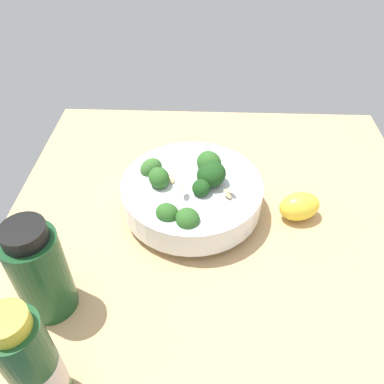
{
  "coord_description": "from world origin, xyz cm",
  "views": [
    {
      "loc": [
        2.36,
        44.26,
        46.9
      ],
      "look_at": [
        4.28,
        -3.05,
        4.0
      ],
      "focal_mm": 36.72,
      "sensor_mm": 36.0,
      "label": 1
    }
  ],
  "objects_px": {
    "bottle_tall": "(34,367)",
    "bottle_short": "(40,271)",
    "lemon_wedge": "(299,206)",
    "bowl_of_broccoli": "(192,192)"
  },
  "relations": [
    {
      "from": "bottle_tall",
      "to": "bottle_short",
      "type": "bearing_deg",
      "value": -73.94
    },
    {
      "from": "bowl_of_broccoli",
      "to": "bottle_tall",
      "type": "xyz_separation_m",
      "value": [
        0.15,
        0.3,
        0.04
      ]
    },
    {
      "from": "bowl_of_broccoli",
      "to": "bottle_short",
      "type": "height_order",
      "value": "bottle_short"
    },
    {
      "from": "lemon_wedge",
      "to": "bottle_short",
      "type": "distance_m",
      "value": 0.4
    },
    {
      "from": "bowl_of_broccoli",
      "to": "lemon_wedge",
      "type": "height_order",
      "value": "bowl_of_broccoli"
    },
    {
      "from": "bottle_tall",
      "to": "bottle_short",
      "type": "distance_m",
      "value": 0.12
    },
    {
      "from": "bottle_tall",
      "to": "bottle_short",
      "type": "height_order",
      "value": "bottle_tall"
    },
    {
      "from": "bottle_tall",
      "to": "bottle_short",
      "type": "relative_size",
      "value": 1.12
    },
    {
      "from": "bowl_of_broccoli",
      "to": "lemon_wedge",
      "type": "xyz_separation_m",
      "value": [
        -0.18,
        0.01,
        -0.02
      ]
    },
    {
      "from": "lemon_wedge",
      "to": "bottle_short",
      "type": "bearing_deg",
      "value": 26.62
    }
  ]
}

